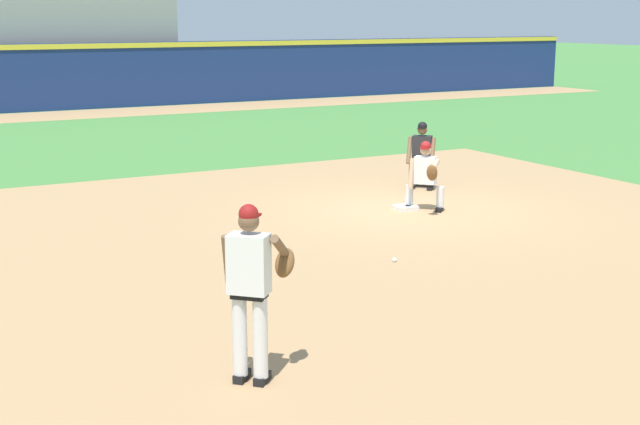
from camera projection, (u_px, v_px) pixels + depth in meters
name	position (u px, v px, depth m)	size (l,w,h in m)	color
ground_plane	(405.00, 210.00, 17.11)	(160.00, 160.00, 0.00)	#47843D
infield_dirt_patch	(352.00, 270.00, 13.09)	(18.00, 18.00, 0.01)	tan
warning_track_strip	(115.00, 113.00, 34.27)	(48.00, 3.20, 0.01)	tan
first_base_bag	(405.00, 208.00, 17.10)	(0.38, 0.38, 0.09)	white
baseball	(394.00, 260.00, 13.49)	(0.07, 0.07, 0.07)	white
pitcher	(252.00, 282.00, 8.87)	(0.85, 0.55, 1.86)	black
first_baseman	(426.00, 173.00, 16.87)	(0.74, 1.08, 1.34)	black
umpire	(422.00, 153.00, 18.98)	(0.67, 0.67, 1.46)	black
outfield_wall	(99.00, 73.00, 35.68)	(48.00, 0.54, 2.60)	navy
stadium_seating_block	(77.00, 37.00, 38.24)	(7.31, 5.05, 5.45)	gray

